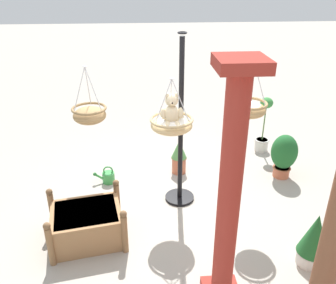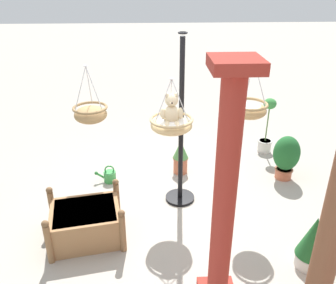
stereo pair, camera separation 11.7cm
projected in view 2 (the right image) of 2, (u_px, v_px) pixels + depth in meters
name	position (u px, v px, depth m)	size (l,w,h in m)	color
ground_plane	(166.00, 205.00, 5.36)	(40.00, 40.00, 0.00)	#A8A093
display_pole_central	(181.00, 154.00, 5.16)	(0.44, 0.44, 2.49)	black
hanging_basket_with_teddy	(171.00, 124.00, 4.68)	(0.57, 0.57, 0.73)	tan
teddy_bear	(172.00, 111.00, 4.57)	(0.30, 0.27, 0.43)	beige
hanging_basket_left_high	(249.00, 109.00, 4.59)	(0.49, 0.49, 0.76)	tan
hanging_basket_right_low	(91.00, 114.00, 5.02)	(0.49, 0.49, 0.82)	#A37F51
greenhouse_pillar_left	(224.00, 203.00, 3.29)	(0.41, 0.41, 2.59)	#9E2D23
wooden_planter_box	(86.00, 222.00, 4.61)	(1.07, 0.94, 0.61)	#9E7047
potted_plant_fern_front	(313.00, 243.00, 4.11)	(0.36, 0.36, 0.70)	beige
potted_plant_flowering_red	(181.00, 156.00, 6.08)	(0.27, 0.27, 0.60)	#BC6042
potted_plant_small_succulent	(267.00, 130.00, 6.73)	(0.28, 0.28, 1.08)	beige
potted_plant_trailing_ivy	(286.00, 156.00, 5.87)	(0.43, 0.43, 0.76)	#BC6042
watering_can	(109.00, 176.00, 5.90)	(0.35, 0.20, 0.30)	#338C3F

